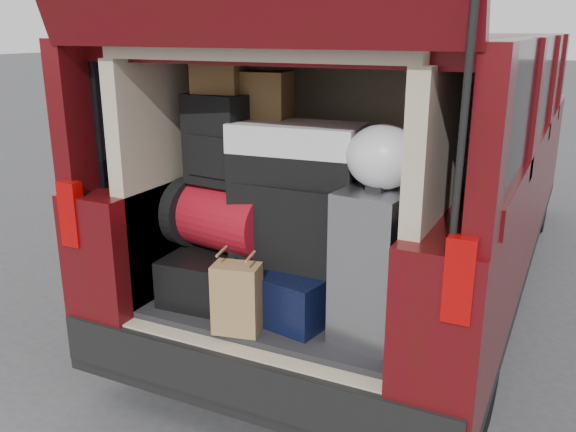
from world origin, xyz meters
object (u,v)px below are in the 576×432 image
navy_hardshell (300,286)px  red_duffel (226,217)px  black_hardshell (222,271)px  silver_roller (380,261)px  twotone_duffel (297,152)px  black_soft_case (294,221)px  backpack (218,140)px  kraft_bag (237,299)px

navy_hardshell → red_duffel: 0.49m
black_hardshell → navy_hardshell: bearing=-2.3°
silver_roller → twotone_duffel: twotone_duffel is taller
black_soft_case → backpack: 0.53m
backpack → black_hardshell: bearing=-53.9°
backpack → silver_roller: bearing=2.8°
black_hardshell → black_soft_case: size_ratio=1.07×
red_duffel → backpack: (-0.03, -0.01, 0.38)m
silver_roller → red_duffel: silver_roller is taller
black_soft_case → twotone_duffel: twotone_duffel is taller
kraft_bag → twotone_duffel: (0.11, 0.36, 0.59)m
backpack → twotone_duffel: (0.40, 0.03, -0.03)m
navy_hardshell → twotone_duffel: 0.63m
black_soft_case → twotone_duffel: (0.00, 0.02, 0.32)m
navy_hardshell → black_soft_case: black_soft_case is taller
kraft_bag → silver_roller: bearing=14.8°
kraft_bag → red_duffel: red_duffel is taller
silver_roller → backpack: (-0.83, 0.06, 0.45)m
red_duffel → black_soft_case: bearing=12.1°
navy_hardshell → red_duffel: red_duffel is taller
navy_hardshell → backpack: size_ratio=1.25×
navy_hardshell → black_soft_case: size_ratio=0.99×
twotone_duffel → kraft_bag: bearing=-111.5°
navy_hardshell → red_duffel: (-0.40, 0.01, 0.28)m
navy_hardshell → kraft_bag: 0.36m
kraft_bag → red_duffel: size_ratio=0.61×
black_hardshell → kraft_bag: (0.28, -0.32, 0.04)m
navy_hardshell → backpack: bearing=-170.3°
navy_hardshell → black_soft_case: 0.31m
black_hardshell → backpack: size_ratio=1.36×
black_hardshell → navy_hardshell: (0.42, 0.01, 0.00)m
black_hardshell → kraft_bag: size_ratio=1.84×
kraft_bag → red_duffel: (-0.25, 0.34, 0.24)m
black_hardshell → black_soft_case: (0.38, 0.03, 0.31)m
black_hardshell → silver_roller: size_ratio=0.88×
black_hardshell → twotone_duffel: twotone_duffel is taller
twotone_duffel → red_duffel: bearing=179.7°
black_hardshell → red_duffel: size_ratio=1.11×
red_duffel → black_hardshell: bearing=-128.6°
navy_hardshell → silver_roller: silver_roller is taller
black_soft_case → navy_hardshell: bearing=-29.8°
silver_roller → backpack: backpack is taller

